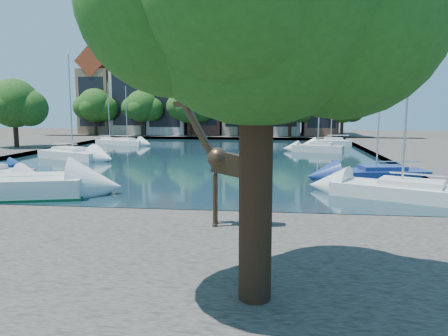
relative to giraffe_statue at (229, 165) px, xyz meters
name	(u,v)px	position (x,y,z in m)	size (l,w,h in m)	color
ground	(105,217)	(-6.16, 2.43, -2.94)	(160.00, 160.00, 0.00)	#38332B
water_basin	(197,158)	(-6.16, 26.43, -2.90)	(38.00, 50.00, 0.08)	black
near_quay	(18,266)	(-6.16, -4.57, -2.69)	(50.00, 14.00, 0.50)	#534F48
far_quay	(230,135)	(-6.16, 58.43, -2.69)	(60.00, 16.00, 0.50)	#534F48
townhouse_west_end	(102,94)	(-29.16, 58.42, 4.42)	(5.44, 9.18, 14.93)	#826447
townhouse_west_mid	(134,89)	(-23.16, 58.42, 5.30)	(5.94, 9.18, 16.79)	beige
townhouse_west_inner	(171,94)	(-16.66, 58.42, 4.41)	(6.43, 9.18, 15.15)	silver
townhouse_center	(207,88)	(-10.16, 58.42, 5.43)	(5.44, 9.18, 16.93)	brown
townhouse_east_inner	(242,92)	(-4.16, 58.42, 4.79)	(5.94, 9.18, 15.79)	tan
townhouse_east_mid	(281,89)	(2.34, 58.42, 5.17)	(6.43, 9.18, 16.65)	#BEB2A2
townhouse_east_end	(320,95)	(8.84, 58.42, 4.17)	(5.44, 9.18, 14.43)	brown
far_tree_far_west	(95,107)	(-28.06, 52.93, 2.25)	(7.28, 5.60, 7.68)	#332114
far_tree_west	(142,107)	(-20.06, 52.93, 2.14)	(6.76, 5.20, 7.36)	#332114
far_tree_mid_west	(191,106)	(-12.05, 52.93, 2.35)	(7.80, 6.00, 8.00)	#332114
far_tree_mid_east	(240,107)	(-4.06, 52.93, 2.19)	(7.02, 5.40, 7.52)	#332114
far_tree_east	(291,106)	(3.95, 52.93, 2.30)	(7.54, 5.80, 7.84)	#332114
far_tree_far_east	(343,107)	(11.94, 52.93, 2.14)	(6.76, 5.20, 7.36)	#332114
side_tree_left_far	(15,105)	(-28.06, 30.43, 2.44)	(7.28, 5.60, 7.88)	#332114
giraffe_statue	(229,165)	(0.00, 0.00, 0.00)	(3.47, 0.66, 4.96)	#35281A
sailboat_left_c	(73,153)	(-18.16, 23.94, -2.26)	(7.82, 5.41, 10.05)	silver
sailboat_left_d	(110,140)	(-21.16, 41.20, -2.36)	(4.24, 2.62, 8.38)	white
sailboat_left_e	(127,141)	(-18.16, 39.79, -2.37)	(5.85, 3.87, 7.82)	silver
sailboat_right_a	(402,188)	(8.84, 8.28, -2.28)	(7.93, 5.56, 10.53)	silver
sailboat_right_b	(376,172)	(8.84, 14.74, -2.33)	(7.20, 3.58, 11.23)	navy
sailboat_right_c	(318,147)	(6.46, 33.24, -2.23)	(5.89, 3.37, 10.05)	beige
sailboat_right_d	(331,141)	(8.84, 41.28, -2.24)	(5.16, 2.18, 10.41)	white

